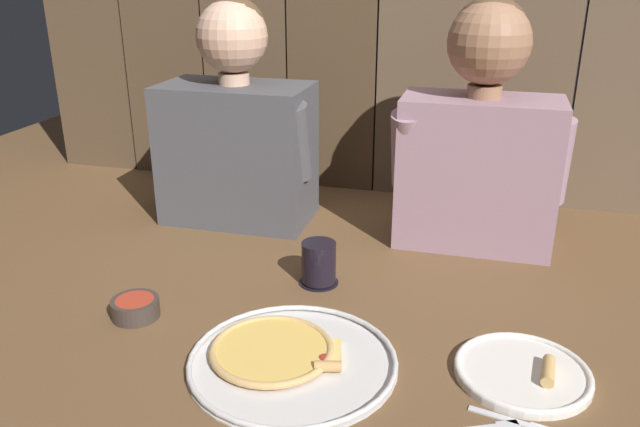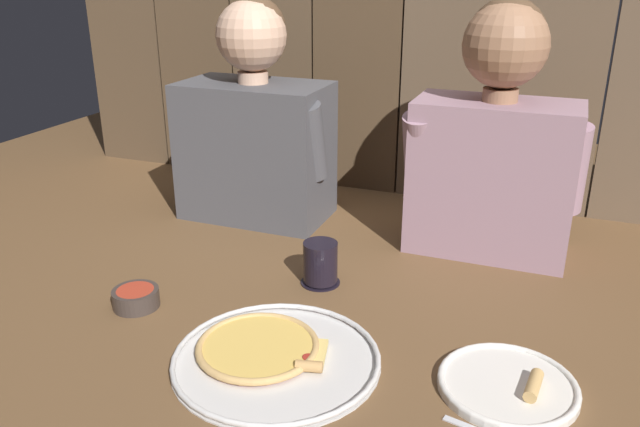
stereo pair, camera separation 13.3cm
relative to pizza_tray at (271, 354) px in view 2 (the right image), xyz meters
name	(u,v)px [view 2 (the right image)]	position (x,y,z in m)	size (l,w,h in m)	color
ground_plane	(297,311)	(-0.02, 0.17, -0.01)	(3.20, 3.20, 0.00)	brown
pizza_tray	(271,354)	(0.00, 0.00, 0.00)	(0.37, 0.37, 0.03)	silver
dinner_plate	(508,385)	(0.41, 0.07, 0.00)	(0.23, 0.23, 0.03)	white
drinking_glass	(319,263)	(-0.03, 0.30, 0.04)	(0.09, 0.09, 0.10)	black
dipping_bowl	(136,297)	(-0.34, 0.07, 0.01)	(0.10, 0.10, 0.04)	#3D332D
diner_left	(255,124)	(-0.34, 0.63, 0.25)	(0.43, 0.23, 0.59)	#4C4C51
diner_right	(496,139)	(0.29, 0.63, 0.27)	(0.41, 0.21, 0.60)	gray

